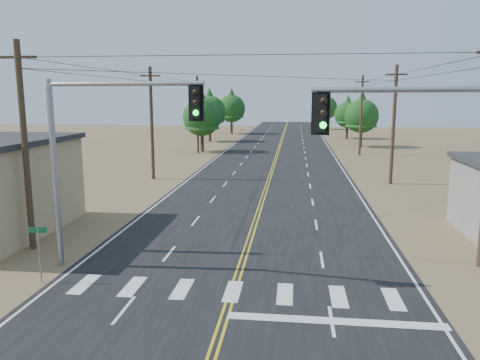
# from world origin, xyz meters

# --- Properties ---
(road) EXTENTS (15.00, 200.00, 0.02)m
(road) POSITION_xyz_m (0.00, 30.00, 0.01)
(road) COLOR black
(road) RESTS_ON ground
(utility_pole_left_near) EXTENTS (1.80, 0.30, 10.00)m
(utility_pole_left_near) POSITION_xyz_m (-10.50, 12.00, 5.12)
(utility_pole_left_near) COLOR #4C3826
(utility_pole_left_near) RESTS_ON ground
(utility_pole_left_mid) EXTENTS (1.80, 0.30, 10.00)m
(utility_pole_left_mid) POSITION_xyz_m (-10.50, 32.00, 5.12)
(utility_pole_left_mid) COLOR #4C3826
(utility_pole_left_mid) RESTS_ON ground
(utility_pole_left_far) EXTENTS (1.80, 0.30, 10.00)m
(utility_pole_left_far) POSITION_xyz_m (-10.50, 52.00, 5.12)
(utility_pole_left_far) COLOR #4C3826
(utility_pole_left_far) RESTS_ON ground
(utility_pole_right_mid) EXTENTS (1.80, 0.30, 10.00)m
(utility_pole_right_mid) POSITION_xyz_m (10.50, 32.00, 5.12)
(utility_pole_right_mid) COLOR #4C3826
(utility_pole_right_mid) RESTS_ON ground
(utility_pole_right_far) EXTENTS (1.80, 0.30, 10.00)m
(utility_pole_right_far) POSITION_xyz_m (10.50, 52.00, 5.12)
(utility_pole_right_far) COLOR #4C3826
(utility_pole_right_far) RESTS_ON ground
(signal_mast_left) EXTENTS (6.91, 1.32, 8.14)m
(signal_mast_left) POSITION_xyz_m (-6.01, 9.72, 5.52)
(signal_mast_left) COLOR gray
(signal_mast_left) RESTS_ON ground
(street_sign) EXTENTS (0.68, 0.16, 2.32)m
(street_sign) POSITION_xyz_m (-7.80, 8.00, 1.55)
(street_sign) COLOR gray
(street_sign) RESTS_ON ground
(tree_left_near) EXTENTS (5.10, 5.10, 8.49)m
(tree_left_near) POSITION_xyz_m (-10.23, 53.45, 5.19)
(tree_left_near) COLOR #3F2D1E
(tree_left_near) RESTS_ON ground
(tree_left_mid) EXTENTS (5.33, 5.33, 8.88)m
(tree_left_mid) POSITION_xyz_m (-11.81, 67.93, 5.43)
(tree_left_mid) COLOR #3F2D1E
(tree_left_mid) RESTS_ON ground
(tree_left_far) EXTENTS (5.47, 5.47, 9.11)m
(tree_left_far) POSITION_xyz_m (-10.42, 84.55, 5.57)
(tree_left_far) COLOR #3F2D1E
(tree_left_far) RESTS_ON ground
(tree_right_near) EXTENTS (4.98, 4.98, 8.30)m
(tree_right_near) POSITION_xyz_m (11.96, 62.29, 5.08)
(tree_right_near) COLOR #3F2D1E
(tree_right_near) RESTS_ON ground
(tree_right_mid) EXTENTS (4.61, 4.61, 7.69)m
(tree_right_mid) POSITION_xyz_m (11.43, 76.14, 4.70)
(tree_right_mid) COLOR #3F2D1E
(tree_right_mid) RESTS_ON ground
(tree_right_far) EXTENTS (5.29, 5.29, 8.82)m
(tree_right_far) POSITION_xyz_m (9.00, 99.67, 5.39)
(tree_right_far) COLOR #3F2D1E
(tree_right_far) RESTS_ON ground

